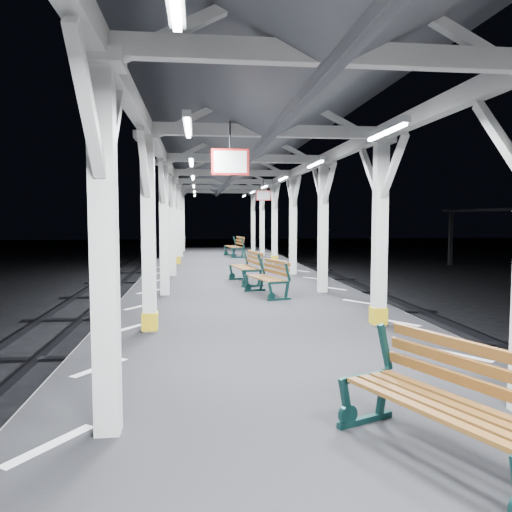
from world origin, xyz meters
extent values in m
plane|color=black|center=(0.00, 0.00, 0.00)|extent=(120.00, 120.00, 0.00)
cube|color=black|center=(0.00, 0.00, 0.50)|extent=(6.00, 50.00, 1.00)
cube|color=silver|center=(-2.45, 0.00, 1.00)|extent=(1.00, 48.00, 0.01)
cube|color=silver|center=(2.45, 0.00, 1.00)|extent=(1.00, 48.00, 0.01)
cube|color=silver|center=(-2.00, -2.00, 2.60)|extent=(0.22, 0.22, 3.20)
cube|color=silver|center=(-2.00, -2.00, 4.26)|extent=(0.40, 0.40, 0.12)
cube|color=silver|center=(-2.00, -1.45, 3.75)|extent=(0.10, 0.99, 0.99)
cube|color=silver|center=(-2.00, -2.55, 3.75)|extent=(0.10, 0.99, 0.99)
cube|color=silver|center=(-2.00, 2.00, 2.60)|extent=(0.22, 0.22, 3.20)
cube|color=silver|center=(-2.00, 2.00, 4.26)|extent=(0.40, 0.40, 0.12)
cube|color=gold|center=(-2.00, 2.00, 1.18)|extent=(0.26, 0.26, 0.30)
cube|color=silver|center=(-2.00, 2.55, 3.75)|extent=(0.10, 0.99, 0.99)
cube|color=silver|center=(-2.00, 1.45, 3.75)|extent=(0.10, 0.99, 0.99)
cube|color=silver|center=(-2.00, 6.00, 2.60)|extent=(0.22, 0.22, 3.20)
cube|color=silver|center=(-2.00, 6.00, 4.26)|extent=(0.40, 0.40, 0.12)
cube|color=silver|center=(-2.00, 6.55, 3.75)|extent=(0.10, 0.99, 0.99)
cube|color=silver|center=(-2.00, 5.45, 3.75)|extent=(0.10, 0.99, 0.99)
cube|color=silver|center=(-2.00, 10.00, 2.60)|extent=(0.22, 0.22, 3.20)
cube|color=silver|center=(-2.00, 10.00, 4.26)|extent=(0.40, 0.40, 0.12)
cube|color=silver|center=(-2.00, 10.55, 3.75)|extent=(0.10, 0.99, 0.99)
cube|color=silver|center=(-2.00, 9.45, 3.75)|extent=(0.10, 0.99, 0.99)
cube|color=silver|center=(-2.00, 14.00, 2.60)|extent=(0.22, 0.22, 3.20)
cube|color=silver|center=(-2.00, 14.00, 4.26)|extent=(0.40, 0.40, 0.12)
cube|color=gold|center=(-2.00, 14.00, 1.18)|extent=(0.26, 0.26, 0.30)
cube|color=silver|center=(-2.00, 14.55, 3.75)|extent=(0.10, 0.99, 0.99)
cube|color=silver|center=(-2.00, 13.45, 3.75)|extent=(0.10, 0.99, 0.99)
cube|color=silver|center=(-2.00, 18.00, 2.60)|extent=(0.22, 0.22, 3.20)
cube|color=silver|center=(-2.00, 18.00, 4.26)|extent=(0.40, 0.40, 0.12)
cube|color=silver|center=(-2.00, 18.55, 3.75)|extent=(0.10, 0.99, 0.99)
cube|color=silver|center=(-2.00, 17.45, 3.75)|extent=(0.10, 0.99, 0.99)
cube|color=silver|center=(-2.00, 22.00, 2.60)|extent=(0.22, 0.22, 3.20)
cube|color=silver|center=(-2.00, 22.00, 4.26)|extent=(0.40, 0.40, 0.12)
cube|color=silver|center=(-2.00, 22.55, 3.75)|extent=(0.10, 0.99, 0.99)
cube|color=silver|center=(-2.00, 21.45, 3.75)|extent=(0.10, 0.99, 0.99)
cube|color=silver|center=(2.00, -1.45, 3.75)|extent=(0.10, 0.99, 0.99)
cube|color=silver|center=(2.00, 2.00, 2.60)|extent=(0.22, 0.22, 3.20)
cube|color=silver|center=(2.00, 2.00, 4.26)|extent=(0.40, 0.40, 0.12)
cube|color=gold|center=(2.00, 2.00, 1.18)|extent=(0.26, 0.26, 0.30)
cube|color=silver|center=(2.00, 2.55, 3.75)|extent=(0.10, 0.99, 0.99)
cube|color=silver|center=(2.00, 1.45, 3.75)|extent=(0.10, 0.99, 0.99)
cube|color=silver|center=(2.00, 6.00, 2.60)|extent=(0.22, 0.22, 3.20)
cube|color=silver|center=(2.00, 6.00, 4.26)|extent=(0.40, 0.40, 0.12)
cube|color=silver|center=(2.00, 6.55, 3.75)|extent=(0.10, 0.99, 0.99)
cube|color=silver|center=(2.00, 5.45, 3.75)|extent=(0.10, 0.99, 0.99)
cube|color=silver|center=(2.00, 10.00, 2.60)|extent=(0.22, 0.22, 3.20)
cube|color=silver|center=(2.00, 10.00, 4.26)|extent=(0.40, 0.40, 0.12)
cube|color=silver|center=(2.00, 10.55, 3.75)|extent=(0.10, 0.99, 0.99)
cube|color=silver|center=(2.00, 9.45, 3.75)|extent=(0.10, 0.99, 0.99)
cube|color=silver|center=(2.00, 14.00, 2.60)|extent=(0.22, 0.22, 3.20)
cube|color=silver|center=(2.00, 14.00, 4.26)|extent=(0.40, 0.40, 0.12)
cube|color=gold|center=(2.00, 14.00, 1.18)|extent=(0.26, 0.26, 0.30)
cube|color=silver|center=(2.00, 14.55, 3.75)|extent=(0.10, 0.99, 0.99)
cube|color=silver|center=(2.00, 13.45, 3.75)|extent=(0.10, 0.99, 0.99)
cube|color=silver|center=(2.00, 18.00, 2.60)|extent=(0.22, 0.22, 3.20)
cube|color=silver|center=(2.00, 18.00, 4.26)|extent=(0.40, 0.40, 0.12)
cube|color=silver|center=(2.00, 18.55, 3.75)|extent=(0.10, 0.99, 0.99)
cube|color=silver|center=(2.00, 17.45, 3.75)|extent=(0.10, 0.99, 0.99)
cube|color=silver|center=(2.00, 22.00, 2.60)|extent=(0.22, 0.22, 3.20)
cube|color=silver|center=(2.00, 22.00, 4.26)|extent=(0.40, 0.40, 0.12)
cube|color=silver|center=(2.00, 22.55, 3.75)|extent=(0.10, 0.99, 0.99)
cube|color=silver|center=(2.00, 21.45, 3.75)|extent=(0.10, 0.99, 0.99)
cube|color=silver|center=(-2.00, 0.00, 4.38)|extent=(0.18, 48.00, 0.24)
cube|color=silver|center=(2.00, 0.00, 4.38)|extent=(0.18, 48.00, 0.24)
cube|color=silver|center=(0.00, -2.00, 4.38)|extent=(4.20, 0.14, 0.20)
cube|color=silver|center=(0.00, 2.00, 4.38)|extent=(4.20, 0.14, 0.20)
cube|color=silver|center=(0.00, 6.00, 4.38)|extent=(4.20, 0.14, 0.20)
cube|color=silver|center=(0.00, 10.00, 4.38)|extent=(4.20, 0.14, 0.20)
cube|color=silver|center=(0.00, 14.00, 4.38)|extent=(4.20, 0.14, 0.20)
cube|color=silver|center=(0.00, 18.00, 4.38)|extent=(4.20, 0.14, 0.20)
cube|color=silver|center=(0.00, 22.00, 4.38)|extent=(4.20, 0.14, 0.20)
cube|color=silver|center=(0.00, 0.00, 5.30)|extent=(0.16, 48.00, 0.20)
cube|color=#4F5157|center=(-1.30, 0.00, 4.92)|extent=(2.80, 49.00, 1.45)
cube|color=#4F5157|center=(1.30, 0.00, 4.92)|extent=(2.80, 49.00, 1.45)
cube|color=silver|center=(-1.30, 0.00, 4.10)|extent=(0.10, 1.35, 0.08)
cube|color=white|center=(-1.30, 0.00, 4.05)|extent=(0.05, 1.25, 0.05)
cube|color=silver|center=(-1.30, 4.00, 4.10)|extent=(0.10, 1.35, 0.08)
cube|color=white|center=(-1.30, 4.00, 4.05)|extent=(0.05, 1.25, 0.05)
cube|color=silver|center=(-1.30, 8.00, 4.10)|extent=(0.10, 1.35, 0.08)
cube|color=white|center=(-1.30, 8.00, 4.05)|extent=(0.05, 1.25, 0.05)
cube|color=silver|center=(-1.30, 12.00, 4.10)|extent=(0.10, 1.35, 0.08)
cube|color=white|center=(-1.30, 12.00, 4.05)|extent=(0.05, 1.25, 0.05)
cube|color=silver|center=(-1.30, 16.00, 4.10)|extent=(0.10, 1.35, 0.08)
cube|color=white|center=(-1.30, 16.00, 4.05)|extent=(0.05, 1.25, 0.05)
cube|color=silver|center=(-1.30, 20.00, 4.10)|extent=(0.10, 1.35, 0.08)
cube|color=white|center=(-1.30, 20.00, 4.05)|extent=(0.05, 1.25, 0.05)
cube|color=silver|center=(1.30, 0.00, 4.10)|extent=(0.10, 1.35, 0.08)
cube|color=white|center=(1.30, 0.00, 4.05)|extent=(0.05, 1.25, 0.05)
cube|color=silver|center=(1.30, 4.00, 4.10)|extent=(0.10, 1.35, 0.08)
cube|color=white|center=(1.30, 4.00, 4.05)|extent=(0.05, 1.25, 0.05)
cube|color=silver|center=(1.30, 8.00, 4.10)|extent=(0.10, 1.35, 0.08)
cube|color=white|center=(1.30, 8.00, 4.05)|extent=(0.05, 1.25, 0.05)
cube|color=silver|center=(1.30, 12.00, 4.10)|extent=(0.10, 1.35, 0.08)
cube|color=white|center=(1.30, 12.00, 4.05)|extent=(0.05, 1.25, 0.05)
cube|color=silver|center=(1.30, 16.00, 4.10)|extent=(0.10, 1.35, 0.08)
cube|color=white|center=(1.30, 16.00, 4.05)|extent=(0.05, 1.25, 0.05)
cube|color=silver|center=(1.30, 20.00, 4.10)|extent=(0.10, 1.35, 0.08)
cube|color=white|center=(1.30, 20.00, 4.05)|extent=(0.05, 1.25, 0.05)
cylinder|color=black|center=(-0.75, 0.26, 4.02)|extent=(0.02, 0.02, 0.36)
cube|color=red|center=(-0.75, 0.26, 3.67)|extent=(0.50, 0.03, 0.35)
cube|color=white|center=(-0.75, 0.26, 3.67)|extent=(0.44, 0.05, 0.29)
cylinder|color=black|center=(1.05, 10.41, 4.02)|extent=(0.02, 0.02, 0.36)
cube|color=red|center=(1.05, 10.41, 3.67)|extent=(0.50, 0.03, 0.35)
cube|color=white|center=(1.05, 10.41, 3.67)|extent=(0.44, 0.05, 0.29)
cube|color=black|center=(14.00, 22.00, 1.65)|extent=(0.20, 0.20, 3.30)
sphere|color=silver|center=(14.00, 22.00, 3.22)|extent=(0.20, 0.20, 0.20)
cube|color=#0E2D2B|center=(0.36, -2.06, 1.03)|extent=(0.60, 0.30, 0.06)
cube|color=#0E2D2B|center=(0.14, -2.15, 1.24)|extent=(0.17, 0.11, 0.48)
cube|color=#0E2D2B|center=(0.55, -1.98, 1.24)|extent=(0.15, 0.10, 0.48)
cube|color=#0E2D2B|center=(0.57, -1.97, 1.70)|extent=(0.18, 0.11, 0.46)
cube|color=brown|center=(0.48, -2.91, 1.47)|extent=(0.69, 1.51, 0.04)
cube|color=brown|center=(0.60, -2.86, 1.47)|extent=(0.69, 1.51, 0.04)
cube|color=brown|center=(0.73, -2.81, 1.47)|extent=(0.69, 1.51, 0.04)
cube|color=brown|center=(0.86, -2.76, 1.47)|extent=(0.69, 1.51, 0.04)
cube|color=brown|center=(0.92, -2.73, 1.62)|extent=(0.65, 1.49, 0.10)
cube|color=brown|center=(0.94, -2.72, 1.75)|extent=(0.65, 1.49, 0.10)
cube|color=brown|center=(0.96, -2.72, 1.89)|extent=(0.65, 1.49, 0.10)
cube|color=#0E2D2B|center=(0.68, 4.84, 1.03)|extent=(0.58, 0.20, 0.06)
cube|color=#0E2D2B|center=(0.48, 4.78, 1.22)|extent=(0.16, 0.08, 0.45)
cube|color=#0E2D2B|center=(0.87, 4.89, 1.22)|extent=(0.14, 0.08, 0.45)
cube|color=#0E2D2B|center=(0.89, 4.89, 1.65)|extent=(0.16, 0.09, 0.42)
cube|color=#0E2D2B|center=(0.29, 6.33, 1.03)|extent=(0.58, 0.20, 0.06)
cube|color=#0E2D2B|center=(0.08, 6.28, 1.22)|extent=(0.16, 0.08, 0.45)
cube|color=#0E2D2B|center=(0.47, 6.38, 1.22)|extent=(0.14, 0.08, 0.45)
cube|color=#0E2D2B|center=(0.49, 6.39, 1.65)|extent=(0.16, 0.09, 0.42)
cube|color=brown|center=(0.30, 5.54, 1.44)|extent=(0.46, 1.44, 0.03)
cube|color=brown|center=(0.42, 5.57, 1.44)|extent=(0.46, 1.44, 0.03)
cube|color=brown|center=(0.54, 5.60, 1.44)|extent=(0.46, 1.44, 0.03)
cube|color=brown|center=(0.66, 5.63, 1.44)|extent=(0.46, 1.44, 0.03)
cube|color=brown|center=(0.73, 5.65, 1.57)|extent=(0.42, 1.43, 0.09)
cube|color=brown|center=(0.75, 5.65, 1.70)|extent=(0.42, 1.43, 0.09)
cube|color=brown|center=(0.76, 5.66, 1.82)|extent=(0.42, 1.43, 0.09)
cube|color=#0E2D2B|center=(0.31, 7.16, 1.03)|extent=(0.62, 0.15, 0.06)
cube|color=#0E2D2B|center=(0.09, 7.12, 1.24)|extent=(0.17, 0.07, 0.48)
cube|color=#0E2D2B|center=(0.52, 7.19, 1.24)|extent=(0.15, 0.07, 0.48)
cube|color=#0E2D2B|center=(0.54, 7.19, 1.69)|extent=(0.17, 0.08, 0.45)
cube|color=#0E2D2B|center=(0.06, 8.79, 1.03)|extent=(0.62, 0.15, 0.06)
cube|color=#0E2D2B|center=(-0.16, 8.76, 1.24)|extent=(0.17, 0.07, 0.48)
cube|color=#0E2D2B|center=(0.27, 8.82, 1.24)|extent=(0.15, 0.07, 0.48)
cube|color=#0E2D2B|center=(0.29, 8.82, 1.69)|extent=(0.17, 0.08, 0.45)
cube|color=brown|center=(-0.01, 7.94, 1.46)|extent=(0.33, 1.56, 0.04)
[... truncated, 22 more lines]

